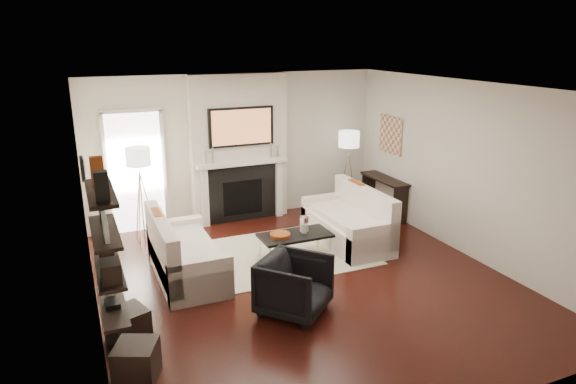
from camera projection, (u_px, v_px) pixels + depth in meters
name	position (u px, v px, depth m)	size (l,w,h in m)	color
room_envelope	(306.00, 190.00, 6.88)	(6.00, 6.00, 6.00)	black
chimney_breast	(239.00, 149.00, 9.41)	(1.80, 0.25, 2.70)	silver
fireplace_surround	(243.00, 194.00, 9.53)	(1.30, 0.02, 1.04)	black
firebox	(243.00, 197.00, 9.54)	(0.75, 0.02, 0.65)	black
mantel_pilaster_l	(205.00, 197.00, 9.22)	(0.12, 0.08, 1.10)	white
mantel_pilaster_r	(279.00, 188.00, 9.77)	(0.12, 0.08, 1.10)	white
mantel_shelf	(243.00, 163.00, 9.31)	(1.70, 0.18, 0.07)	white
tv_body	(241.00, 127.00, 9.14)	(1.20, 0.06, 0.70)	black
tv_screen	(242.00, 127.00, 9.11)	(1.10, 0.01, 0.62)	#BF723F
candlestick_l_tall	(213.00, 156.00, 9.06)	(0.04, 0.04, 0.30)	silver
candlestick_l_short	(206.00, 158.00, 9.02)	(0.04, 0.04, 0.24)	silver
candlestick_r_tall	(271.00, 150.00, 9.47)	(0.04, 0.04, 0.30)	silver
candlestick_r_short	(277.00, 151.00, 9.53)	(0.04, 0.04, 0.24)	silver
hallway_panel	(136.00, 173.00, 8.89)	(0.90, 0.02, 2.10)	white
door_trim_l	(107.00, 176.00, 8.69)	(0.06, 0.06, 2.16)	white
door_trim_r	(164.00, 171.00, 9.05)	(0.06, 0.06, 2.16)	white
door_trim_top	(131.00, 111.00, 8.56)	(1.02, 0.06, 0.06)	white
rug	(284.00, 253.00, 8.18)	(2.60, 2.00, 0.01)	beige
loveseat_left_base	(187.00, 263.00, 7.35)	(0.85, 1.80, 0.42)	silver
loveseat_left_back	(162.00, 246.00, 7.13)	(0.18, 1.80, 0.80)	silver
loveseat_left_arm_n	(201.00, 281.00, 6.61)	(0.85, 0.18, 0.60)	silver
loveseat_left_arm_s	(176.00, 238.00, 8.04)	(0.85, 0.18, 0.60)	silver
loveseat_left_cushion	(190.00, 245.00, 7.29)	(0.63, 1.44, 0.10)	silver
pillow_left_orange	(157.00, 225.00, 7.34)	(0.10, 0.42, 0.42)	#8E3911
pillow_left_charcoal	(165.00, 241.00, 6.81)	(0.10, 0.40, 0.40)	black
loveseat_right_base	(347.00, 231.00, 8.57)	(0.85, 1.80, 0.42)	silver
loveseat_right_back	(365.00, 210.00, 8.61)	(0.18, 1.80, 0.80)	silver
loveseat_right_arm_n	(373.00, 243.00, 7.84)	(0.85, 0.18, 0.60)	silver
loveseat_right_arm_s	(325.00, 211.00, 9.26)	(0.85, 0.18, 0.60)	silver
loveseat_right_cushion	(344.00, 216.00, 8.48)	(0.63, 1.44, 0.10)	silver
pillow_right_orange	(356.00, 194.00, 8.81)	(0.10, 0.42, 0.42)	#8E3911
pillow_right_charcoal	(375.00, 204.00, 8.29)	(0.10, 0.40, 0.40)	black
coffee_table	(295.00, 235.00, 7.86)	(1.10, 0.55, 0.04)	black
coffee_leg_nw	(270.00, 259.00, 7.53)	(0.02, 0.02, 0.38)	silver
coffee_leg_ne	(331.00, 248.00, 7.91)	(0.02, 0.02, 0.38)	silver
coffee_leg_sw	(260.00, 248.00, 7.92)	(0.02, 0.02, 0.38)	silver
coffee_leg_se	(318.00, 238.00, 8.30)	(0.02, 0.02, 0.38)	silver
hurricane_glass	(304.00, 224.00, 7.87)	(0.14, 0.14, 0.24)	white
hurricane_candle	(304.00, 228.00, 7.88)	(0.10, 0.10, 0.14)	white
copper_bowl	(280.00, 235.00, 7.75)	(0.31, 0.31, 0.05)	#C05520
armchair	(294.00, 283.00, 6.34)	(0.78, 0.73, 0.80)	black
lamp_left_post	(142.00, 206.00, 8.59)	(0.02, 0.02, 1.20)	silver
lamp_left_shade	(138.00, 156.00, 8.34)	(0.40, 0.40, 0.30)	white
lamp_left_leg_a	(149.00, 205.00, 8.63)	(0.02, 0.02, 1.25)	silver
lamp_left_leg_b	(138.00, 205.00, 8.65)	(0.02, 0.02, 1.25)	silver
lamp_left_leg_c	(140.00, 208.00, 8.48)	(0.02, 0.02, 1.25)	silver
lamp_right_post	(347.00, 182.00, 10.01)	(0.02, 0.02, 1.20)	silver
lamp_right_shade	(349.00, 139.00, 9.76)	(0.40, 0.40, 0.30)	white
lamp_right_leg_a	(352.00, 181.00, 10.05)	(0.02, 0.02, 1.25)	silver
lamp_right_leg_b	(343.00, 181.00, 10.07)	(0.02, 0.02, 1.25)	silver
lamp_right_leg_c	(347.00, 184.00, 9.90)	(0.02, 0.02, 1.25)	silver
console_top	(385.00, 179.00, 9.73)	(0.35, 1.20, 0.04)	black
console_leg_n	(400.00, 206.00, 9.36)	(0.30, 0.04, 0.71)	black
console_leg_s	(368.00, 190.00, 10.32)	(0.30, 0.04, 0.71)	black
wall_art	(391.00, 135.00, 9.65)	(0.03, 0.70, 0.70)	tan
shelf_bottom	(113.00, 306.00, 5.20)	(0.25, 1.00, 0.04)	black
shelf_lower	(109.00, 270.00, 5.08)	(0.25, 1.00, 0.04)	black
shelf_upper	(105.00, 232.00, 4.97)	(0.25, 1.00, 0.04)	black
shelf_top	(100.00, 193.00, 4.85)	(0.25, 1.00, 0.04)	black
decor_magfile_a	(102.00, 187.00, 4.48)	(0.12, 0.10, 0.28)	black
decor_magfile_b	(97.00, 171.00, 5.01)	(0.12, 0.10, 0.28)	#8E3911
decor_frame_a	(105.00, 227.00, 4.74)	(0.04, 0.30, 0.22)	white
decor_frame_b	(101.00, 212.00, 5.21)	(0.04, 0.22, 0.18)	black
decor_wine_rack	(111.00, 271.00, 4.78)	(0.18, 0.25, 0.20)	black
decor_box_small	(106.00, 254.00, 5.25)	(0.15, 0.12, 0.12)	black
decor_books	(113.00, 303.00, 5.16)	(0.14, 0.20, 0.05)	black
decor_box_tall	(110.00, 286.00, 5.38)	(0.10, 0.10, 0.18)	white
clock_rim	(82.00, 169.00, 6.54)	(0.34, 0.34, 0.04)	black
clock_face	(84.00, 169.00, 6.55)	(0.29, 0.29, 0.01)	white
ottoman_near	(128.00, 326.00, 5.76)	(0.40, 0.40, 0.40)	black
ottoman_far	(137.00, 362.00, 5.12)	(0.40, 0.40, 0.40)	black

